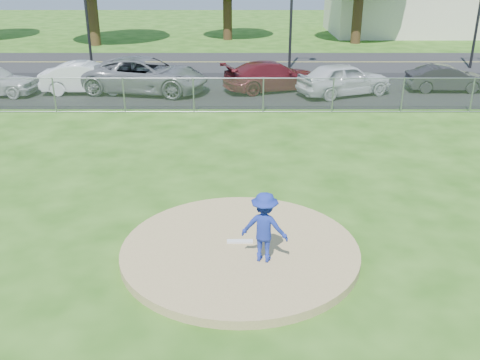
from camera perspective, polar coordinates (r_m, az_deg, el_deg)
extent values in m
plane|color=#255512|center=(21.54, 0.00, 5.80)|extent=(120.00, 120.00, 0.00)
cylinder|color=tan|center=(12.28, 0.00, -7.51)|extent=(5.40, 5.40, 0.20)
cube|color=white|center=(12.39, 0.00, -6.56)|extent=(0.60, 0.15, 0.04)
cube|color=gray|center=(23.27, 0.00, 9.00)|extent=(40.00, 0.06, 1.50)
cube|color=black|center=(27.82, 0.00, 9.72)|extent=(50.00, 8.00, 0.01)
cube|color=black|center=(35.17, 0.00, 12.48)|extent=(60.00, 7.00, 0.01)
cube|color=beige|center=(51.35, 19.00, 16.82)|extent=(16.00, 9.00, 4.00)
cylinder|color=#382714|center=(43.20, -15.44, 16.91)|extent=(0.78, 0.78, 4.90)
cylinder|color=#362213|center=(44.82, -1.34, 17.18)|extent=(0.72, 0.72, 3.85)
cylinder|color=#352313|center=(43.72, 12.43, 17.01)|extent=(0.76, 0.76, 4.55)
cylinder|color=black|center=(34.00, -15.99, 16.06)|extent=(0.16, 0.16, 5.60)
cylinder|color=black|center=(32.92, 5.45, 16.60)|extent=(0.16, 0.16, 5.60)
cylinder|color=black|center=(35.65, 24.02, 15.29)|extent=(0.16, 0.16, 5.60)
imported|color=#1B2D99|center=(11.37, 2.62, -5.05)|extent=(1.13, 0.83, 1.57)
cone|color=#F6580C|center=(27.31, -13.30, 9.65)|extent=(0.37, 0.37, 0.71)
imported|color=white|center=(27.82, -15.87, 10.45)|extent=(4.57, 1.76, 1.49)
imported|color=slate|center=(27.26, -10.09, 10.96)|extent=(6.57, 3.88, 1.71)
imported|color=#5B161D|center=(27.37, 3.47, 11.03)|extent=(5.40, 3.69, 1.45)
imported|color=silver|center=(26.79, 11.06, 10.54)|extent=(4.99, 3.47, 1.58)
imported|color=#232325|center=(29.07, 21.14, 10.08)|extent=(3.88, 1.38, 1.28)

